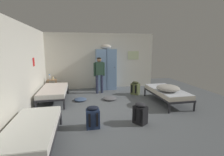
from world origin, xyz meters
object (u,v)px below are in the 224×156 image
at_px(person_traveler, 99,72).
at_px(backpack_navy, 93,117).
at_px(water_bottle, 50,77).
at_px(bedding_heap, 168,88).
at_px(bed_left_rear, 54,91).
at_px(locker_bank, 106,69).
at_px(shelf_unit, 52,85).
at_px(lotion_bottle, 53,78).
at_px(bed_left_front, 32,129).
at_px(clothes_pile_grey, 110,98).
at_px(bed_right, 167,92).
at_px(backpack_black, 140,114).
at_px(clothes_pile_denim, 80,99).
at_px(backpack_olive, 135,88).

relative_size(person_traveler, backpack_navy, 2.77).
bearing_deg(water_bottle, bedding_heap, -31.05).
relative_size(bed_left_rear, backpack_navy, 3.45).
bearing_deg(water_bottle, locker_bank, 3.13).
bearing_deg(shelf_unit, lotion_bottle, -29.74).
height_order(shelf_unit, bed_left_front, shelf_unit).
distance_m(lotion_bottle, clothes_pile_grey, 2.69).
height_order(locker_bank, person_traveler, locker_bank).
distance_m(bed_left_rear, clothes_pile_grey, 2.05).
xyz_separation_m(bedding_heap, lotion_bottle, (-3.97, 2.42, 0.05)).
xyz_separation_m(shelf_unit, clothes_pile_grey, (2.26, -1.48, -0.29)).
xyz_separation_m(lotion_bottle, backpack_navy, (1.38, -3.52, -0.39)).
distance_m(bedding_heap, person_traveler, 2.86).
distance_m(bed_right, lotion_bottle, 4.63).
distance_m(shelf_unit, backpack_black, 4.45).
relative_size(shelf_unit, bed_right, 0.30).
relative_size(bed_left_front, bed_right, 1.00).
bearing_deg(locker_bank, backpack_black, -85.76).
relative_size(locker_bank, lotion_bottle, 12.15).
height_order(backpack_navy, clothes_pile_denim, backpack_navy).
bearing_deg(backpack_black, shelf_unit, 126.77).
xyz_separation_m(bed_left_front, bed_right, (3.91, 1.95, 0.00)).
bearing_deg(clothes_pile_denim, clothes_pile_grey, -4.54).
relative_size(bed_left_front, backpack_navy, 3.45).
xyz_separation_m(backpack_olive, backpack_navy, (-1.98, -2.57, 0.00)).
bearing_deg(shelf_unit, bed_right, -27.83).
distance_m(shelf_unit, person_traveler, 2.14).
relative_size(bed_left_rear, person_traveler, 1.25).
xyz_separation_m(locker_bank, bed_right, (1.77, -2.35, -0.59)).
xyz_separation_m(bed_left_front, person_traveler, (1.75, 3.65, 0.54)).
distance_m(shelf_unit, clothes_pile_denim, 1.85).
bearing_deg(clothes_pile_denim, backpack_navy, -82.71).
bearing_deg(bed_left_rear, shelf_unit, 101.34).
distance_m(lotion_bottle, backpack_olive, 3.52).
xyz_separation_m(bedding_heap, clothes_pile_denim, (-2.87, 1.07, -0.55)).
bearing_deg(lotion_bottle, backpack_olive, -15.76).
bearing_deg(person_traveler, bed_right, -38.25).
bearing_deg(shelf_unit, clothes_pile_grey, -33.23).
height_order(bed_left_front, water_bottle, water_bottle).
relative_size(locker_bank, clothes_pile_grey, 4.02).
bearing_deg(locker_bank, bed_left_front, -116.44).
bearing_deg(bed_left_rear, person_traveler, 23.35).
distance_m(locker_bank, water_bottle, 2.49).
distance_m(bed_left_rear, bedding_heap, 3.99).
distance_m(bed_right, person_traveler, 2.81).
height_order(bedding_heap, backpack_olive, bedding_heap).
distance_m(water_bottle, clothes_pile_denim, 1.99).
distance_m(person_traveler, clothes_pile_grey, 1.34).
height_order(bed_right, backpack_olive, backpack_olive).
distance_m(person_traveler, backpack_black, 3.21).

